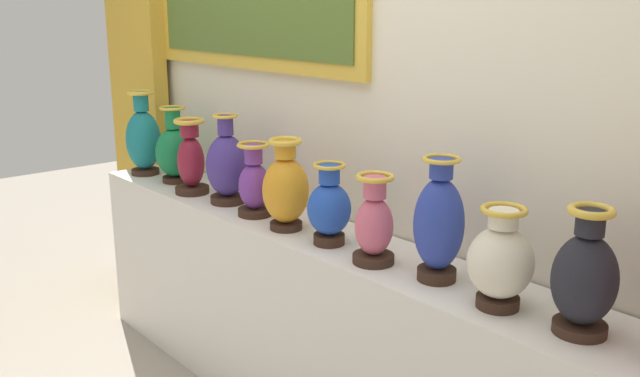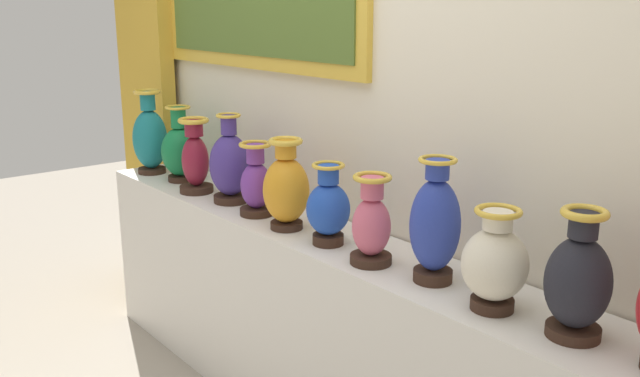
{
  "view_description": "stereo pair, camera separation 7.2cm",
  "coord_description": "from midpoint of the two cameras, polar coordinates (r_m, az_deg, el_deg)",
  "views": [
    {
      "loc": [
        1.89,
        -1.63,
        1.66
      ],
      "look_at": [
        0.0,
        0.0,
        0.99
      ],
      "focal_mm": 39.08,
      "sensor_mm": 36.0,
      "label": 1
    },
    {
      "loc": [
        1.94,
        -1.58,
        1.66
      ],
      "look_at": [
        0.0,
        0.0,
        0.99
      ],
      "focal_mm": 39.08,
      "sensor_mm": 36.0,
      "label": 2
    }
  ],
  "objects": [
    {
      "name": "vase_onyx",
      "position": [
        1.92,
        21.39,
        -7.08
      ],
      "size": [
        0.17,
        0.17,
        0.35
      ],
      "color": "#382319",
      "rests_on": "display_shelf"
    },
    {
      "name": "display_shelf",
      "position": [
        2.79,
        0.76,
        -11.67
      ],
      "size": [
        2.9,
        0.37,
        0.82
      ],
      "primitive_type": "cube",
      "color": "silver",
      "rests_on": "ground_plane"
    },
    {
      "name": "vase_amber",
      "position": [
        2.65,
        -2.01,
        0.04
      ],
      "size": [
        0.18,
        0.18,
        0.35
      ],
      "color": "#382319",
      "rests_on": "display_shelf"
    },
    {
      "name": "vase_indigo",
      "position": [
        3.03,
        -6.7,
        1.9
      ],
      "size": [
        0.18,
        0.18,
        0.39
      ],
      "color": "#382319",
      "rests_on": "display_shelf"
    },
    {
      "name": "vase_ivory",
      "position": [
        2.02,
        15.13,
        -5.92
      ],
      "size": [
        0.19,
        0.19,
        0.3
      ],
      "color": "#382319",
      "rests_on": "display_shelf"
    },
    {
      "name": "vase_teal",
      "position": [
        3.63,
        -13.2,
        4.1
      ],
      "size": [
        0.17,
        0.17,
        0.42
      ],
      "color": "#382319",
      "rests_on": "display_shelf"
    },
    {
      "name": "vase_violet",
      "position": [
        2.84,
        -4.53,
        0.43
      ],
      "size": [
        0.14,
        0.14,
        0.3
      ],
      "color": "#382319",
      "rests_on": "display_shelf"
    },
    {
      "name": "vase_cobalt",
      "position": [
        2.17,
        10.35,
        -2.97
      ],
      "size": [
        0.16,
        0.16,
        0.4
      ],
      "color": "#382319",
      "rests_on": "display_shelf"
    },
    {
      "name": "vase_emerald",
      "position": [
        3.43,
        -10.8,
        3.1
      ],
      "size": [
        0.18,
        0.18,
        0.37
      ],
      "color": "#382319",
      "rests_on": "display_shelf"
    },
    {
      "name": "curtain_gold",
      "position": [
        4.0,
        -13.74,
        11.81
      ],
      "size": [
        0.53,
        0.08,
        2.94
      ],
      "primitive_type": "cube",
      "color": "gold",
      "rests_on": "ground_plane"
    },
    {
      "name": "back_wall",
      "position": [
        2.68,
        4.66,
        13.41
      ],
      "size": [
        4.3,
        0.14,
        3.17
      ],
      "color": "beige",
      "rests_on": "ground_plane"
    },
    {
      "name": "vase_sapphire",
      "position": [
        2.48,
        1.51,
        -1.6
      ],
      "size": [
        0.16,
        0.16,
        0.3
      ],
      "color": "#382319",
      "rests_on": "display_shelf"
    },
    {
      "name": "vase_rose",
      "position": [
        2.31,
        5.13,
        -2.94
      ],
      "size": [
        0.14,
        0.14,
        0.31
      ],
      "color": "#382319",
      "rests_on": "display_shelf"
    },
    {
      "name": "vase_burgundy",
      "position": [
        3.21,
        -9.55,
        2.43
      ],
      "size": [
        0.15,
        0.15,
        0.34
      ],
      "color": "#382319",
      "rests_on": "display_shelf"
    }
  ]
}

